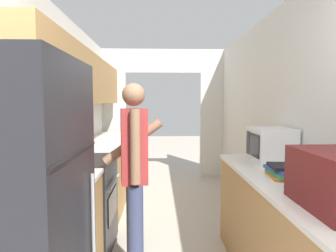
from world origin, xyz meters
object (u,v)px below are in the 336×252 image
object	(u,v)px
microwave	(271,144)
book_stack	(283,171)
refrigerator	(12,226)
person	(134,176)
range_oven	(81,204)

from	to	relation	value
microwave	book_stack	distance (m)	0.65
refrigerator	person	bearing A→B (deg)	59.65
person	book_stack	bearing A→B (deg)	-110.73
refrigerator	person	xyz separation A→B (m)	(0.55, 0.93, 0.02)
refrigerator	range_oven	distance (m)	1.49
microwave	range_oven	bearing A→B (deg)	176.21
range_oven	microwave	size ratio (longest dim) A/B	2.35
person	book_stack	distance (m)	1.17
microwave	book_stack	bearing A→B (deg)	-103.09
refrigerator	range_oven	size ratio (longest dim) A/B	1.62
microwave	person	bearing A→B (deg)	-163.46
range_oven	refrigerator	bearing A→B (deg)	-88.91
book_stack	microwave	bearing A→B (deg)	76.91
range_oven	person	world-z (taller)	person
refrigerator	microwave	world-z (taller)	refrigerator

